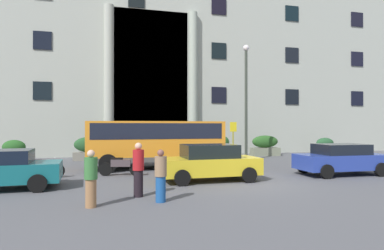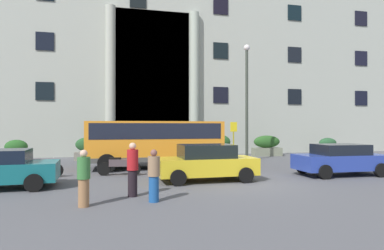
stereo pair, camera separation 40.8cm
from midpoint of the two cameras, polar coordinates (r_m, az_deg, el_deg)
name	(u,v)px [view 1 (the left image)]	position (r m, az deg, el deg)	size (l,w,h in m)	color
ground_plane	(246,184)	(13.52, 8.47, -10.05)	(80.00, 64.00, 0.12)	#515257
office_building_facade	(169,33)	(31.40, -4.44, 15.59)	(41.08, 9.61, 21.61)	#A8ADA1
orange_minibus	(156,140)	(17.95, -6.95, -2.54)	(7.10, 2.80, 2.51)	orange
bus_stop_sign	(233,137)	(20.90, 6.55, -2.11)	(0.44, 0.08, 2.51)	#9F971B
hedge_planter_entrance_left	(89,149)	(22.97, -17.85, -3.96)	(1.97, 0.76, 1.55)	gray
hedge_planter_far_west	(14,152)	(23.47, -28.80, -4.03)	(1.40, 0.91, 1.40)	#65645B
hedge_planter_west	(325,146)	(28.34, 21.57, -3.45)	(1.53, 0.90, 1.33)	gray
hedge_planter_entrance_right	(218,147)	(23.67, 3.94, -3.72)	(1.81, 0.84, 1.66)	slate
hedge_planter_east	(265,146)	(25.69, 12.04, -3.56)	(2.18, 0.83, 1.55)	gray
parked_sedan_far	(341,159)	(16.77, 23.66, -5.38)	(4.09, 2.02, 1.42)	#273D9B
parked_estate_mid	(209,162)	(13.72, 2.16, -6.45)	(4.06, 2.01, 1.50)	gold
motorcycle_near_kerb	(39,168)	(15.79, -25.56, -6.71)	(1.99, 0.57, 0.89)	black
motorcycle_far_end	(120,166)	(15.50, -13.07, -6.85)	(1.95, 0.65, 0.89)	black
pedestrian_man_crossing	(161,176)	(9.98, -6.60, -8.69)	(0.36, 0.36, 1.56)	#1A4B8E
pedestrian_woman_dark_dress	(138,169)	(10.79, -10.31, -7.55)	(0.36, 0.36, 1.73)	black
pedestrian_man_red_shirt	(91,179)	(9.75, -18.20, -8.77)	(0.36, 0.36, 1.60)	#966943
lamppost_plaza_centre	(246,93)	(21.82, 8.78, 5.43)	(0.40, 0.40, 7.55)	#363D34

